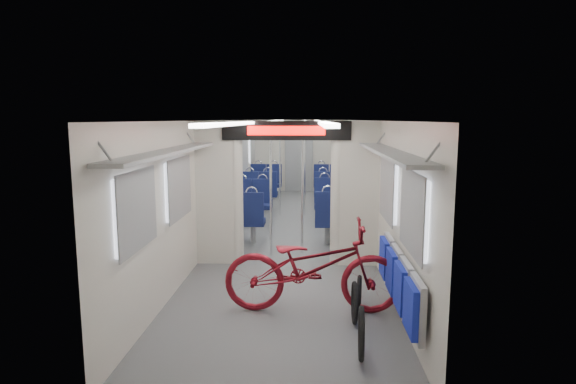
% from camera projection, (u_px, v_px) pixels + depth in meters
% --- Properties ---
extents(carriage, '(12.00, 12.02, 2.31)m').
position_uv_depth(carriage, '(291.00, 162.00, 9.33)').
color(carriage, '#515456').
rests_on(carriage, ground).
extents(bicycle, '(2.14, 0.75, 1.12)m').
position_uv_depth(bicycle, '(312.00, 267.00, 5.80)').
color(bicycle, maroon).
rests_on(bicycle, ground).
extents(flip_bench, '(0.12, 2.14, 0.56)m').
position_uv_depth(flip_bench, '(398.00, 279.00, 5.29)').
color(flip_bench, gray).
rests_on(flip_bench, carriage).
extents(bike_hoop_a, '(0.09, 0.54, 0.54)m').
position_uv_depth(bike_hoop_a, '(361.00, 336.00, 4.67)').
color(bike_hoop_a, black).
rests_on(bike_hoop_a, ground).
extents(bike_hoop_b, '(0.06, 0.49, 0.49)m').
position_uv_depth(bike_hoop_b, '(354.00, 305.00, 5.50)').
color(bike_hoop_b, black).
rests_on(bike_hoop_b, ground).
extents(bike_hoop_c, '(0.11, 0.44, 0.44)m').
position_uv_depth(bike_hoop_c, '(359.00, 295.00, 5.89)').
color(bike_hoop_c, black).
rests_on(bike_hoop_c, ground).
extents(seat_bay_near_left, '(0.91, 2.09, 1.10)m').
position_uv_depth(seat_bay_near_left, '(246.00, 206.00, 9.89)').
color(seat_bay_near_left, '#0E153F').
rests_on(seat_bay_near_left, ground).
extents(seat_bay_near_right, '(0.93, 2.19, 1.13)m').
position_uv_depth(seat_bay_near_right, '(337.00, 206.00, 9.84)').
color(seat_bay_near_right, '#0E153F').
rests_on(seat_bay_near_right, ground).
extents(seat_bay_far_left, '(0.93, 2.15, 1.12)m').
position_uv_depth(seat_bay_far_left, '(263.00, 184.00, 13.28)').
color(seat_bay_far_left, '#0E153F').
rests_on(seat_bay_far_left, ground).
extents(seat_bay_far_right, '(0.92, 2.12, 1.11)m').
position_uv_depth(seat_bay_far_right, '(330.00, 184.00, 13.31)').
color(seat_bay_far_right, '#0E153F').
rests_on(seat_bay_far_right, ground).
extents(stanchion_near_left, '(0.04, 0.04, 2.30)m').
position_uv_depth(stanchion_near_left, '(271.00, 189.00, 8.14)').
color(stanchion_near_left, silver).
rests_on(stanchion_near_left, ground).
extents(stanchion_near_right, '(0.04, 0.04, 2.30)m').
position_uv_depth(stanchion_near_right, '(302.00, 188.00, 8.24)').
color(stanchion_near_right, silver).
rests_on(stanchion_near_right, ground).
extents(stanchion_far_left, '(0.04, 0.04, 2.30)m').
position_uv_depth(stanchion_far_left, '(280.00, 168.00, 11.59)').
color(stanchion_far_left, silver).
rests_on(stanchion_far_left, ground).
extents(stanchion_far_right, '(0.04, 0.04, 2.30)m').
position_uv_depth(stanchion_far_right, '(305.00, 168.00, 11.62)').
color(stanchion_far_right, silver).
rests_on(stanchion_far_right, ground).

